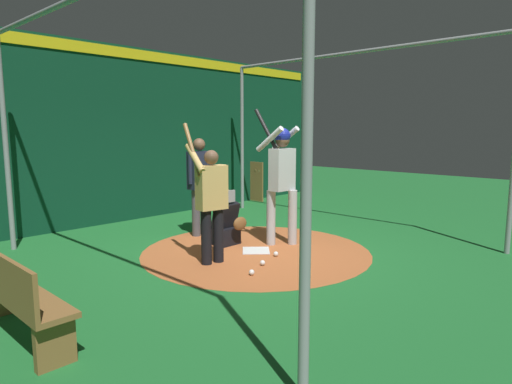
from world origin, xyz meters
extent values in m
plane|color=#1E6B2D|center=(0.00, 0.00, 0.00)|extent=(27.67, 27.67, 0.00)
cylinder|color=#B76033|center=(0.00, 0.00, 0.00)|extent=(3.59, 3.59, 0.01)
cube|color=white|center=(0.00, 0.00, 0.01)|extent=(0.59, 0.59, 0.01)
cylinder|color=#B3B3B7|center=(0.14, 0.74, 0.46)|extent=(0.15, 0.15, 0.92)
cylinder|color=#B3B3B7|center=(-0.10, 0.47, 0.46)|extent=(0.15, 0.15, 0.92)
cube|color=silver|center=(0.02, 0.61, 1.26)|extent=(0.22, 0.44, 0.69)
cylinder|color=silver|center=(-0.08, 0.80, 1.76)|extent=(0.55, 0.09, 0.42)
cylinder|color=silver|center=(-0.08, 0.41, 1.76)|extent=(0.55, 0.09, 0.42)
sphere|color=brown|center=(0.02, 0.61, 1.74)|extent=(0.24, 0.24, 0.24)
sphere|color=navy|center=(0.02, 0.61, 1.81)|extent=(0.27, 0.27, 0.27)
cylinder|color=black|center=(-0.20, 0.47, 1.89)|extent=(0.54, 0.06, 0.73)
cube|color=black|center=(-0.70, -0.04, 0.14)|extent=(0.40, 0.40, 0.29)
cube|color=black|center=(-0.66, -0.04, 0.51)|extent=(0.31, 0.40, 0.47)
sphere|color=#9E704C|center=(-0.64, -0.04, 0.83)|extent=(0.22, 0.22, 0.22)
cube|color=gray|center=(-0.54, -0.04, 0.83)|extent=(0.03, 0.20, 0.20)
ellipsoid|color=brown|center=(-0.38, 0.02, 0.39)|extent=(0.12, 0.28, 0.22)
cylinder|color=#4C4C51|center=(-1.49, 0.20, 0.43)|extent=(0.15, 0.15, 0.85)
cylinder|color=#4C4C51|center=(-1.49, 0.00, 0.43)|extent=(0.15, 0.15, 0.85)
cube|color=#1E2338|center=(-1.49, 0.10, 1.19)|extent=(0.22, 0.42, 0.67)
cylinder|color=#1E2338|center=(-1.49, 0.30, 1.24)|extent=(0.09, 0.09, 0.57)
cylinder|color=#1E2338|center=(-1.49, -0.10, 1.24)|extent=(0.09, 0.09, 0.57)
sphere|color=brown|center=(-1.49, 0.10, 1.65)|extent=(0.22, 0.22, 0.22)
cylinder|color=black|center=(-0.01, -0.78, 0.40)|extent=(0.15, 0.15, 0.79)
cylinder|color=black|center=(-0.05, -0.98, 0.40)|extent=(0.15, 0.15, 0.79)
cube|color=tan|center=(-0.03, -0.88, 1.10)|extent=(0.29, 0.45, 0.63)
cylinder|color=tan|center=(0.00, -0.68, 1.15)|extent=(0.09, 0.09, 0.53)
cylinder|color=tan|center=(-0.17, -1.06, 1.52)|extent=(0.47, 0.17, 0.41)
sphere|color=brown|center=(-0.03, -0.88, 1.53)|extent=(0.20, 0.20, 0.20)
cylinder|color=olive|center=(-0.24, -1.05, 1.64)|extent=(0.47, 0.14, 0.74)
cube|color=#0C3D26|center=(-3.71, 0.00, 1.80)|extent=(0.20, 11.67, 3.60)
cube|color=yellow|center=(-3.60, 0.00, 3.45)|extent=(0.03, 11.44, 0.20)
cylinder|color=gray|center=(-2.92, -2.60, 1.68)|extent=(0.08, 0.08, 3.35)
cylinder|color=gray|center=(2.92, -2.60, 1.68)|extent=(0.08, 0.08, 3.35)
cylinder|color=gray|center=(-2.92, 2.60, 1.68)|extent=(0.08, 0.08, 3.35)
cylinder|color=gray|center=(0.00, 2.60, 3.35)|extent=(5.84, 0.07, 0.07)
cube|color=olive|center=(-3.46, 3.61, 0.53)|extent=(0.58, 0.04, 1.05)
cylinder|color=olive|center=(-3.65, 3.67, 0.43)|extent=(0.06, 0.17, 0.86)
cylinder|color=tan|center=(-3.53, 3.67, 0.41)|extent=(0.06, 0.16, 0.82)
cylinder|color=olive|center=(-3.41, 3.67, 0.43)|extent=(0.06, 0.19, 0.86)
cylinder|color=tan|center=(-3.29, 3.67, 0.43)|extent=(0.06, 0.18, 0.85)
cube|color=olive|center=(0.47, -3.62, 0.42)|extent=(1.68, 0.36, 0.05)
cube|color=olive|center=(1.18, -3.62, 0.20)|extent=(0.08, 0.32, 0.40)
sphere|color=white|center=(0.58, -0.48, 0.04)|extent=(0.07, 0.07, 0.07)
sphere|color=white|center=(0.76, -0.89, 0.04)|extent=(0.07, 0.07, 0.07)
sphere|color=white|center=(0.42, -0.01, 0.04)|extent=(0.07, 0.07, 0.07)
camera|label=1|loc=(4.70, -4.96, 1.93)|focal=31.18mm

